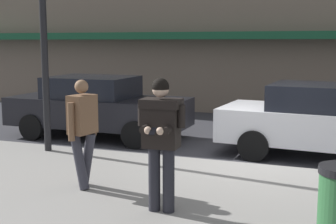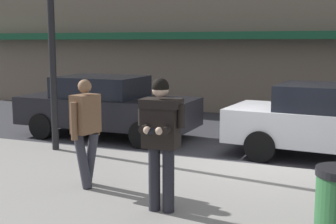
# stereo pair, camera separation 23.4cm
# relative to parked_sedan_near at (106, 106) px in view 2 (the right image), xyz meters

# --- Properties ---
(ground_plane) EXTENTS (80.00, 80.00, 0.00)m
(ground_plane) POSITION_rel_parked_sedan_near_xyz_m (4.18, -1.55, -0.79)
(ground_plane) COLOR #333338
(curb_paint_line) EXTENTS (28.00, 0.12, 0.01)m
(curb_paint_line) POSITION_rel_parked_sedan_near_xyz_m (5.18, -1.50, -0.79)
(curb_paint_line) COLOR silver
(curb_paint_line) RESTS_ON ground
(parked_sedan_near) EXTENTS (4.50, 1.94, 1.54)m
(parked_sedan_near) POSITION_rel_parked_sedan_near_xyz_m (0.00, 0.00, 0.00)
(parked_sedan_near) COLOR black
(parked_sedan_near) RESTS_ON ground
(man_texting_on_phone) EXTENTS (0.65, 0.60, 1.81)m
(man_texting_on_phone) POSITION_rel_parked_sedan_near_xyz_m (3.55, -4.69, 0.46)
(man_texting_on_phone) COLOR #23232B
(man_texting_on_phone) RESTS_ON sidewalk
(pedestrian_dark_coat) EXTENTS (0.38, 0.59, 1.70)m
(pedestrian_dark_coat) POSITION_rel_parked_sedan_near_xyz_m (2.03, -4.12, 0.32)
(pedestrian_dark_coat) COLOR #33333D
(pedestrian_dark_coat) RESTS_ON sidewalk
(street_lamp_post) EXTENTS (0.36, 0.36, 4.88)m
(street_lamp_post) POSITION_rel_parked_sedan_near_xyz_m (0.03, -2.20, 2.35)
(street_lamp_post) COLOR black
(street_lamp_post) RESTS_ON sidewalk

